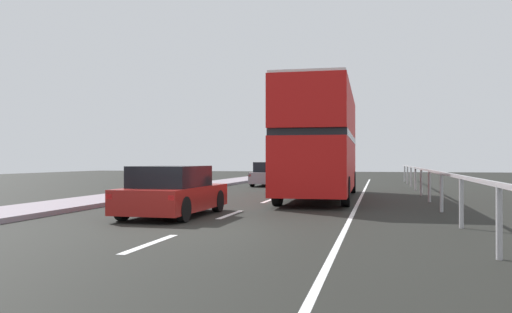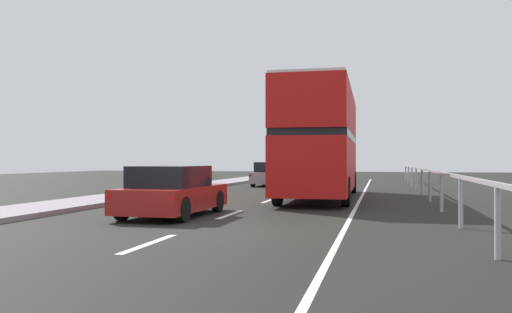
# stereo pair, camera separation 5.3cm
# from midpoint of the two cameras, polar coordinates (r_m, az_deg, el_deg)

# --- Properties ---
(ground_plane) EXTENTS (73.71, 120.00, 0.10)m
(ground_plane) POSITION_cam_midpoint_polar(r_m,az_deg,el_deg) (12.01, -6.81, -7.97)
(ground_plane) COLOR black
(lane_paint_markings) EXTENTS (3.49, 46.00, 0.01)m
(lane_paint_markings) POSITION_cam_midpoint_polar(r_m,az_deg,el_deg) (20.09, 7.59, -4.77)
(lane_paint_markings) COLOR silver
(lane_paint_markings) RESTS_ON ground
(bridge_side_railing) EXTENTS (0.10, 42.00, 1.19)m
(bridge_side_railing) POSITION_cam_midpoint_polar(r_m,az_deg,el_deg) (20.26, 18.39, -1.98)
(bridge_side_railing) COLOR #ACA9AE
(bridge_side_railing) RESTS_ON ground
(double_decker_bus_red) EXTENTS (2.72, 10.47, 4.35)m
(double_decker_bus_red) POSITION_cam_midpoint_polar(r_m,az_deg,el_deg) (21.29, 7.14, 1.73)
(double_decker_bus_red) COLOR red
(double_decker_bus_red) RESTS_ON ground
(hatchback_car_near) EXTENTS (1.90, 4.14, 1.38)m
(hatchback_car_near) POSITION_cam_midpoint_polar(r_m,az_deg,el_deg) (14.61, -8.93, -3.82)
(hatchback_car_near) COLOR maroon
(hatchback_car_near) RESTS_ON ground
(sedan_car_ahead) EXTENTS (1.81, 4.26, 1.42)m
(sedan_car_ahead) POSITION_cam_midpoint_polar(r_m,az_deg,el_deg) (31.62, 1.72, -1.96)
(sedan_car_ahead) COLOR gray
(sedan_car_ahead) RESTS_ON ground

